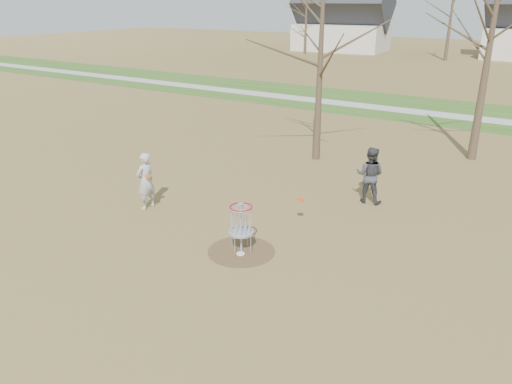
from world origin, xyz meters
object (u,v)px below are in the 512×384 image
Objects in this scene: disc_grounded at (240,254)px; disc_golf_basket at (241,220)px; player_throwing at (370,175)px; player_standing at (146,181)px.

disc_golf_basket is at bearing 116.24° from disc_grounded.
disc_grounded is at bearing 67.62° from player_throwing.
disc_golf_basket is at bearing 66.41° from player_throwing.
player_throwing is 8.48× the size of disc_grounded.
player_throwing is (5.74, 4.32, 0.01)m from player_standing.
disc_grounded is 0.91m from disc_golf_basket.
player_throwing reaches higher than player_standing.
player_throwing is at bearing 73.10° from disc_golf_basket.
player_standing is 1.36× the size of disc_golf_basket.
player_standing is 8.37× the size of disc_grounded.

